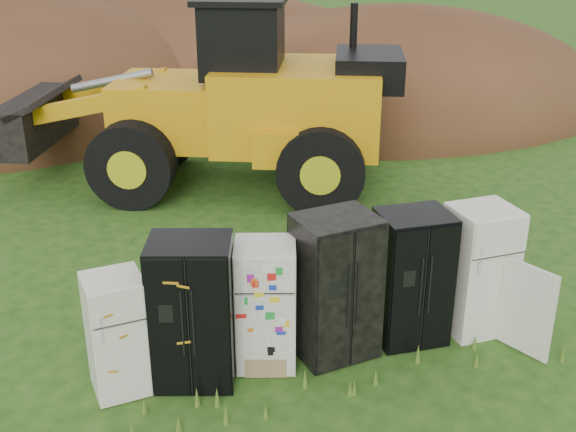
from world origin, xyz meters
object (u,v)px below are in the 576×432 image
at_px(fridge_dark_mid, 335,287).
at_px(fridge_leftmost, 117,334).
at_px(fridge_open_door, 479,270).
at_px(fridge_sticker, 266,305).
at_px(fridge_black_side, 193,312).
at_px(wheel_loader, 197,95).
at_px(fridge_black_right, 411,277).

bearing_deg(fridge_dark_mid, fridge_leftmost, 170.89).
xyz_separation_m(fridge_leftmost, fridge_open_door, (4.91, -0.06, 0.15)).
relative_size(fridge_sticker, fridge_open_door, 0.93).
bearing_deg(fridge_black_side, wheel_loader, 95.63).
bearing_deg(fridge_black_side, fridge_leftmost, -166.86).
xyz_separation_m(fridge_black_side, fridge_open_door, (3.99, 0.00, -0.04)).
height_order(fridge_dark_mid, fridge_black_right, fridge_dark_mid).
distance_m(fridge_black_right, wheel_loader, 7.11).
relative_size(fridge_open_door, wheel_loader, 0.23).
bearing_deg(wheel_loader, fridge_black_side, -79.49).
bearing_deg(fridge_leftmost, fridge_open_door, -7.63).
bearing_deg(wheel_loader, fridge_leftmost, -86.73).
distance_m(fridge_leftmost, fridge_sticker, 1.87).
distance_m(fridge_leftmost, fridge_dark_mid, 2.81).
bearing_deg(wheel_loader, fridge_open_door, -47.45).
height_order(fridge_sticker, fridge_open_door, fridge_open_door).
bearing_deg(fridge_sticker, wheel_loader, 103.04).
distance_m(fridge_open_door, wheel_loader, 7.45).
relative_size(fridge_black_side, wheel_loader, 0.23).
bearing_deg(fridge_dark_mid, wheel_loader, 85.44).
xyz_separation_m(fridge_black_right, wheel_loader, (-1.58, 6.85, 1.04)).
xyz_separation_m(fridge_dark_mid, wheel_loader, (-0.47, 6.88, 0.99)).
height_order(fridge_sticker, wheel_loader, wheel_loader).
height_order(fridge_dark_mid, fridge_open_door, fridge_dark_mid).
relative_size(fridge_leftmost, fridge_sticker, 0.91).
bearing_deg(fridge_open_door, fridge_black_right, 174.46).
height_order(fridge_open_door, wheel_loader, wheel_loader).
xyz_separation_m(fridge_black_right, fridge_open_door, (1.00, -0.06, -0.01)).
bearing_deg(fridge_sticker, fridge_leftmost, -162.98).
relative_size(fridge_dark_mid, wheel_loader, 0.24).
distance_m(fridge_leftmost, fridge_black_right, 3.92).
bearing_deg(fridge_sticker, fridge_dark_mid, 14.77).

